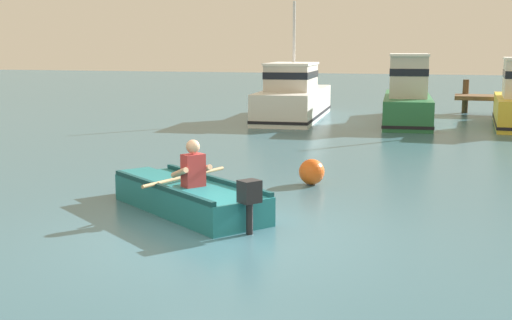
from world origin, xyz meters
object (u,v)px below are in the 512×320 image
(moored_boat_white, at_px, (294,98))
(mooring_buoy, at_px, (312,172))
(moored_boat_green, at_px, (407,98))
(rowboat_with_person, at_px, (187,196))

(moored_boat_white, xyz_separation_m, mooring_buoy, (3.24, -11.56, -0.55))
(moored_boat_green, bearing_deg, mooring_buoy, -94.26)
(rowboat_with_person, relative_size, moored_boat_green, 0.51)
(rowboat_with_person, distance_m, moored_boat_white, 14.36)
(mooring_buoy, bearing_deg, moored_boat_white, 105.67)
(moored_boat_white, height_order, mooring_buoy, moored_boat_white)
(rowboat_with_person, relative_size, moored_boat_white, 0.49)
(rowboat_with_person, xyz_separation_m, moored_boat_green, (2.34, 14.25, 0.63))
(rowboat_with_person, bearing_deg, mooring_buoy, 61.12)
(moored_boat_green, height_order, mooring_buoy, moored_boat_green)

